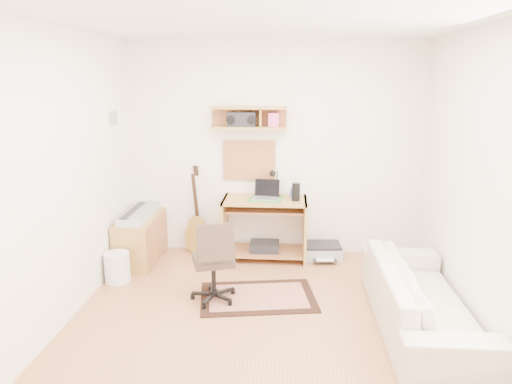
# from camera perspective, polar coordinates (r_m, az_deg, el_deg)

# --- Properties ---
(floor) EXTENTS (3.60, 4.00, 0.01)m
(floor) POSITION_cam_1_polar(r_m,az_deg,el_deg) (4.34, 1.02, -16.43)
(floor) COLOR #B7794C
(floor) RESTS_ON ground
(ceiling) EXTENTS (3.60, 4.00, 0.01)m
(ceiling) POSITION_cam_1_polar(r_m,az_deg,el_deg) (3.78, 1.20, 20.23)
(ceiling) COLOR white
(ceiling) RESTS_ON ground
(back_wall) EXTENTS (3.60, 0.01, 2.60)m
(back_wall) POSITION_cam_1_polar(r_m,az_deg,el_deg) (5.82, 2.15, 5.08)
(back_wall) COLOR white
(back_wall) RESTS_ON ground
(left_wall) EXTENTS (0.01, 4.00, 2.60)m
(left_wall) POSITION_cam_1_polar(r_m,az_deg,el_deg) (4.34, -23.44, 0.92)
(left_wall) COLOR white
(left_wall) RESTS_ON ground
(right_wall) EXTENTS (0.01, 4.00, 2.60)m
(right_wall) POSITION_cam_1_polar(r_m,az_deg,el_deg) (4.17, 26.69, 0.11)
(right_wall) COLOR white
(right_wall) RESTS_ON ground
(wall_shelf) EXTENTS (0.90, 0.25, 0.26)m
(wall_shelf) POSITION_cam_1_polar(r_m,az_deg,el_deg) (5.67, -0.93, 8.92)
(wall_shelf) COLOR #BC8B42
(wall_shelf) RESTS_ON back_wall
(cork_board) EXTENTS (0.64, 0.03, 0.49)m
(cork_board) POSITION_cam_1_polar(r_m,az_deg,el_deg) (5.84, -0.82, 3.82)
(cork_board) COLOR #A57652
(cork_board) RESTS_ON back_wall
(wall_photo) EXTENTS (0.02, 0.20, 0.15)m
(wall_photo) POSITION_cam_1_polar(r_m,az_deg,el_deg) (5.63, -16.72, 8.52)
(wall_photo) COLOR #4C8CBF
(wall_photo) RESTS_ON left_wall
(desk) EXTENTS (1.00, 0.55, 0.75)m
(desk) POSITION_cam_1_polar(r_m,az_deg,el_deg) (5.77, 1.05, -4.44)
(desk) COLOR #BC8B42
(desk) RESTS_ON floor
(laptop) EXTENTS (0.34, 0.34, 0.23)m
(laptop) POSITION_cam_1_polar(r_m,az_deg,el_deg) (5.62, 1.15, 0.23)
(laptop) COLOR silver
(laptop) RESTS_ON desk
(speaker) EXTENTS (0.10, 0.10, 0.21)m
(speaker) POSITION_cam_1_polar(r_m,az_deg,el_deg) (5.58, 4.83, 0.02)
(speaker) COLOR black
(speaker) RESTS_ON desk
(desk_lamp) EXTENTS (0.11, 0.11, 0.33)m
(desk_lamp) POSITION_cam_1_polar(r_m,az_deg,el_deg) (5.76, 2.55, 1.06)
(desk_lamp) COLOR black
(desk_lamp) RESTS_ON desk
(pencil_cup) EXTENTS (0.08, 0.08, 0.11)m
(pencil_cup) POSITION_cam_1_polar(r_m,az_deg,el_deg) (5.74, 4.51, -0.11)
(pencil_cup) COLOR #3545A1
(pencil_cup) RESTS_ON desk
(boombox) EXTENTS (0.33, 0.15, 0.17)m
(boombox) POSITION_cam_1_polar(r_m,az_deg,el_deg) (5.67, -1.71, 8.72)
(boombox) COLOR black
(boombox) RESTS_ON wall_shelf
(rug) EXTENTS (1.25, 0.93, 0.02)m
(rug) POSITION_cam_1_polar(r_m,az_deg,el_deg) (4.91, 0.22, -12.45)
(rug) COLOR tan
(rug) RESTS_ON floor
(task_chair) EXTENTS (0.55, 0.55, 0.85)m
(task_chair) POSITION_cam_1_polar(r_m,az_deg,el_deg) (4.71, -5.15, -8.13)
(task_chair) COLOR #382921
(task_chair) RESTS_ON floor
(cabinet) EXTENTS (0.40, 0.90, 0.55)m
(cabinet) POSITION_cam_1_polar(r_m,az_deg,el_deg) (5.90, -13.69, -5.45)
(cabinet) COLOR #BC8B42
(cabinet) RESTS_ON floor
(music_keyboard) EXTENTS (0.27, 0.86, 0.07)m
(music_keyboard) POSITION_cam_1_polar(r_m,az_deg,el_deg) (5.81, -13.86, -2.54)
(music_keyboard) COLOR #B2B5BA
(music_keyboard) RESTS_ON cabinet
(guitar) EXTENTS (0.33, 0.24, 1.11)m
(guitar) POSITION_cam_1_polar(r_m,az_deg,el_deg) (5.95, -7.31, -2.18)
(guitar) COLOR #A98134
(guitar) RESTS_ON floor
(waste_basket) EXTENTS (0.34, 0.34, 0.33)m
(waste_basket) POSITION_cam_1_polar(r_m,az_deg,el_deg) (5.41, -16.33, -8.68)
(waste_basket) COLOR white
(waste_basket) RESTS_ON floor
(printer) EXTENTS (0.47, 0.38, 0.17)m
(printer) POSITION_cam_1_polar(r_m,az_deg,el_deg) (5.93, 8.00, -7.03)
(printer) COLOR #A5A8AA
(printer) RESTS_ON floor
(sofa) EXTENTS (0.57, 1.94, 0.76)m
(sofa) POSITION_cam_1_polar(r_m,az_deg,el_deg) (4.47, 19.46, -10.82)
(sofa) COLOR beige
(sofa) RESTS_ON floor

